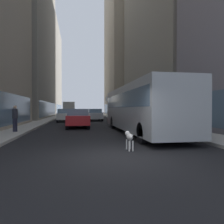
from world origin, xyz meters
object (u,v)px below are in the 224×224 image
(pedestrian_in_coat, at_px, (15,118))
(dalmatian_dog, at_px, (129,137))
(car_silver_sedan, at_px, (95,115))
(car_white_van, at_px, (65,115))
(transit_bus, at_px, (139,106))
(car_red_coupe, at_px, (78,118))
(box_truck, at_px, (69,109))

(pedestrian_in_coat, bearing_deg, dalmatian_dog, -46.99)
(dalmatian_dog, bearing_deg, car_silver_sedan, 88.66)
(car_white_van, bearing_deg, pedestrian_in_coat, -100.50)
(transit_bus, distance_m, car_red_coupe, 6.53)
(car_red_coupe, height_order, dalmatian_dog, car_red_coupe)
(car_red_coupe, distance_m, dalmatian_dog, 10.69)
(car_silver_sedan, height_order, dalmatian_dog, car_silver_sedan)
(car_silver_sedan, xyz_separation_m, car_red_coupe, (-2.40, -10.40, 0.00))
(car_silver_sedan, distance_m, pedestrian_in_coat, 15.90)
(box_truck, bearing_deg, dalmatian_dog, -84.80)
(car_silver_sedan, height_order, car_red_coupe, same)
(transit_bus, relative_size, car_white_van, 2.52)
(box_truck, xyz_separation_m, pedestrian_in_coat, (-2.42, -32.22, -0.66))
(box_truck, bearing_deg, car_white_van, -90.00)
(transit_bus, relative_size, car_silver_sedan, 2.41)
(transit_bus, height_order, car_red_coupe, transit_bus)
(dalmatian_dog, bearing_deg, car_white_van, 100.24)
(dalmatian_dog, relative_size, pedestrian_in_coat, 0.57)
(car_red_coupe, height_order, box_truck, box_truck)
(car_silver_sedan, bearing_deg, pedestrian_in_coat, -113.83)
(car_white_van, bearing_deg, dalmatian_dog, -79.76)
(car_silver_sedan, relative_size, car_red_coupe, 1.00)
(transit_bus, relative_size, box_truck, 1.54)
(transit_bus, xyz_separation_m, car_red_coupe, (-4.00, 5.07, -0.95))
(car_white_van, distance_m, box_truck, 19.16)
(pedestrian_in_coat, bearing_deg, car_red_coupe, 45.87)
(car_silver_sedan, distance_m, dalmatian_dog, 20.91)
(car_silver_sedan, bearing_deg, dalmatian_dog, -91.34)
(car_white_van, bearing_deg, box_truck, 90.00)
(car_red_coupe, bearing_deg, car_white_van, 100.16)
(car_white_van, xyz_separation_m, car_red_coupe, (1.60, -8.93, 0.00))
(transit_bus, distance_m, box_truck, 33.62)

